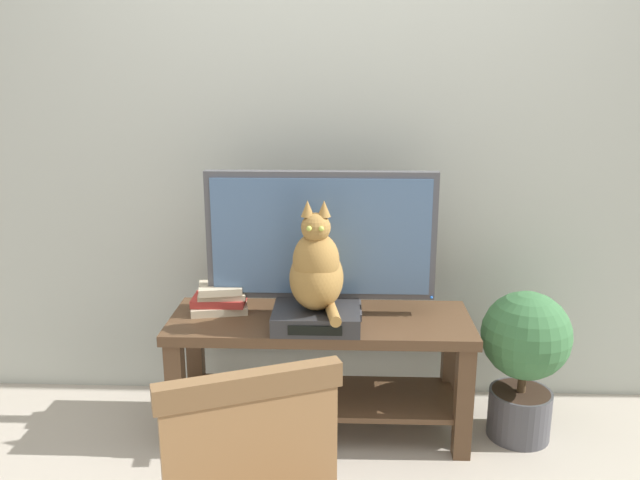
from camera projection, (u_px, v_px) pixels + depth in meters
back_wall at (340, 102)px, 2.90m from camera, size 7.00×0.12×2.80m
tv_stand at (320, 352)px, 2.74m from camera, size 1.27×0.45×0.53m
tv at (321, 241)px, 2.67m from camera, size 0.96×0.20×0.61m
media_box at (316, 317)px, 2.61m from camera, size 0.35×0.29×0.08m
cat at (317, 269)px, 2.54m from camera, size 0.22×0.34×0.45m
book_stack at (220, 299)px, 2.76m from camera, size 0.26×0.19×0.12m
potted_plant at (524, 354)px, 2.70m from camera, size 0.37×0.37×0.66m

